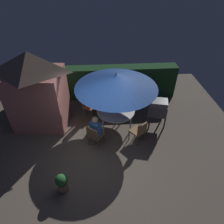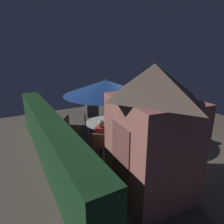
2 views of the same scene
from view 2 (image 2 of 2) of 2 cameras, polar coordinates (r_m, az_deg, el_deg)
ground_plane at (r=7.80m, az=9.16°, el=-7.75°), size 11.00×11.00×0.00m
hedge_backdrop at (r=6.12m, az=-17.54°, el=-7.83°), size 7.28×0.62×1.52m
garden_shed at (r=4.59m, az=11.15°, el=-5.23°), size 2.23×1.80×3.03m
patio_table at (r=7.35m, az=-1.78°, el=-3.27°), size 1.48×1.48×0.74m
patio_umbrella at (r=6.99m, az=-1.88°, el=7.12°), size 2.98×2.98×2.36m
bbq_grill at (r=8.74m, az=-5.95°, el=1.08°), size 0.80×0.65×1.20m
chair_near_shed at (r=6.20m, az=-3.30°, el=-9.12°), size 0.64×0.64×0.90m
chair_far_side at (r=7.30m, az=8.85°, el=-5.09°), size 0.65×0.65×0.90m
chair_toward_hedge at (r=8.48m, az=1.75°, el=-1.64°), size 0.65×0.65×0.90m
chair_toward_house at (r=7.69m, az=-12.01°, el=-4.07°), size 0.64×0.64×0.90m
potted_plant_by_shed at (r=7.90m, az=22.87°, el=-5.75°), size 0.37×0.37×0.66m
person_in_red at (r=6.16m, az=-3.22°, el=-6.58°), size 0.39×0.42×1.26m
person_in_blue at (r=7.20m, az=8.26°, el=-3.12°), size 0.42×0.40×1.26m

